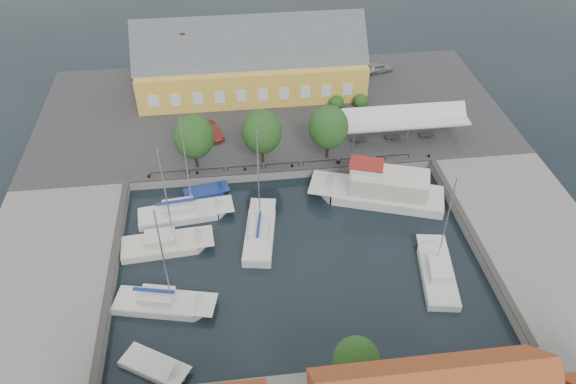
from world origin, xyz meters
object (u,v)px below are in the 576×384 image
object	(u,v)px
east_boat_c	(437,274)
launch_sw	(154,367)
center_sailboat	(260,234)
launch_nw	(206,193)
warehouse	(246,64)
car_red	(212,131)
trawler	(382,191)
tent_canopy	(404,119)
west_boat_a	(184,214)
west_boat_d	(163,304)
car_silver	(379,68)
west_boat_b	(165,245)

from	to	relation	value
east_boat_c	launch_sw	world-z (taller)	east_boat_c
center_sailboat	launch_nw	xyz separation A→B (m)	(-5.03, 7.08, -0.27)
warehouse	car_red	distance (m)	11.92
trawler	launch_sw	xyz separation A→B (m)	(-21.76, -17.21, -0.93)
tent_canopy	center_sailboat	bearing A→B (deg)	-142.92
tent_canopy	west_boat_a	size ratio (longest dim) A/B	1.14
west_boat_d	car_silver	bearing A→B (deg)	53.20
west_boat_d	tent_canopy	bearing A→B (deg)	38.10
car_silver	trawler	bearing A→B (deg)	153.47
car_red	launch_sw	bearing A→B (deg)	-121.62
west_boat_a	launch_sw	xyz separation A→B (m)	(-1.83, -16.96, -0.18)
launch_sw	center_sailboat	bearing A→B (deg)	55.38
launch_nw	tent_canopy	bearing A→B (deg)	14.92
warehouse	car_silver	xyz separation A→B (m)	(18.02, 2.34, -2.76)
west_boat_a	west_boat_d	world-z (taller)	west_boat_a
center_sailboat	trawler	world-z (taller)	center_sailboat
car_silver	west_boat_d	distance (m)	45.60
car_silver	west_boat_b	size ratio (longest dim) A/B	0.34
car_red	west_boat_d	bearing A→B (deg)	-123.07
tent_canopy	launch_nw	world-z (taller)	tent_canopy
warehouse	car_silver	world-z (taller)	warehouse
car_silver	east_boat_c	xyz separation A→B (m)	(-3.69, -35.99, -1.41)
center_sailboat	launch_sw	size ratio (longest dim) A/B	2.13
car_silver	center_sailboat	world-z (taller)	center_sailboat
center_sailboat	launch_sw	xyz separation A→B (m)	(-9.04, -13.09, -0.27)
tent_canopy	car_silver	bearing A→B (deg)	84.99
west_boat_b	tent_canopy	bearing A→B (deg)	27.17
trawler	launch_nw	xyz separation A→B (m)	(-17.76, 2.96, -0.93)
warehouse	tent_canopy	bearing A→B (deg)	-39.86
center_sailboat	west_boat_a	distance (m)	8.18
west_boat_a	launch_sw	bearing A→B (deg)	-96.16
car_red	center_sailboat	bearing A→B (deg)	-97.94
west_boat_b	east_boat_c	bearing A→B (deg)	-15.22
tent_canopy	launch_sw	world-z (taller)	tent_canopy
center_sailboat	east_boat_c	distance (m)	16.41
car_red	east_boat_c	xyz separation A→B (m)	(19.03, -23.05, -1.40)
car_red	west_boat_a	distance (m)	12.86
west_boat_d	west_boat_a	bearing A→B (deg)	82.50
west_boat_a	center_sailboat	bearing A→B (deg)	-28.22
trawler	west_boat_a	xyz separation A→B (m)	(-19.93, -0.25, -0.75)
warehouse	tent_canopy	size ratio (longest dim) A/B	2.04
car_silver	car_red	xyz separation A→B (m)	(-22.71, -12.94, -0.01)
tent_canopy	west_boat_b	world-z (taller)	west_boat_b
east_boat_c	west_boat_d	size ratio (longest dim) A/B	0.95
warehouse	launch_nw	distance (m)	21.02
trawler	launch_nw	world-z (taller)	trawler
launch_sw	tent_canopy	bearing A→B (deg)	44.83
car_red	launch_nw	size ratio (longest dim) A/B	0.82
center_sailboat	west_boat_a	xyz separation A→B (m)	(-7.21, 3.87, -0.09)
car_red	east_boat_c	bearing A→B (deg)	-72.51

